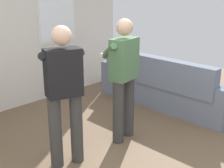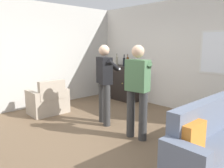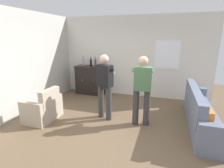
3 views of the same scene
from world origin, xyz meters
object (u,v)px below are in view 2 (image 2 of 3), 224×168
(bottle_spirits_clear, at_px, (128,62))
(armchair, at_px, (49,102))
(person_standing_left, at_px, (105,81))
(person_standing_right, at_px, (138,88))
(bottle_wine_green, at_px, (117,61))
(couch, at_px, (222,137))
(sideboard_cabinet, at_px, (123,83))
(bottle_liquor_amber, at_px, (124,61))

(bottle_spirits_clear, bearing_deg, armchair, -102.76)
(person_standing_left, height_order, person_standing_right, same)
(bottle_wine_green, xyz_separation_m, person_standing_right, (2.41, -1.80, -0.25))
(couch, bearing_deg, person_standing_left, -172.96)
(couch, height_order, person_standing_right, person_standing_right)
(couch, distance_m, sideboard_cabinet, 3.82)
(couch, relative_size, bottle_wine_green, 7.17)
(sideboard_cabinet, xyz_separation_m, bottle_liquor_amber, (0.04, 0.01, 0.66))
(couch, xyz_separation_m, bottle_liquor_amber, (-3.48, 1.49, 0.83))
(couch, height_order, bottle_spirits_clear, bottle_spirits_clear)
(bottle_spirits_clear, distance_m, person_standing_left, 1.99)
(person_standing_left, bearing_deg, sideboard_cabinet, 124.48)
(bottle_liquor_amber, bearing_deg, person_standing_right, -40.71)
(armchair, xyz_separation_m, bottle_spirits_clear, (0.52, 2.28, 0.90))
(bottle_liquor_amber, bearing_deg, sideboard_cabinet, -172.36)
(sideboard_cabinet, bearing_deg, person_standing_right, -40.11)
(couch, height_order, sideboard_cabinet, sideboard_cabinet)
(couch, relative_size, bottle_spirits_clear, 7.05)
(couch, bearing_deg, bottle_wine_green, 158.70)
(bottle_wine_green, bearing_deg, sideboard_cabinet, 5.70)
(bottle_liquor_amber, relative_size, bottle_spirits_clear, 0.95)
(bottle_spirits_clear, bearing_deg, sideboard_cabinet, 166.72)
(bottle_liquor_amber, bearing_deg, person_standing_left, -56.47)
(sideboard_cabinet, height_order, bottle_liquor_amber, bottle_liquor_amber)
(couch, xyz_separation_m, armchair, (-3.79, -0.84, -0.06))
(sideboard_cabinet, xyz_separation_m, person_standing_right, (2.17, -1.82, 0.41))
(armchair, xyz_separation_m, person_standing_left, (1.49, 0.56, 0.65))
(armchair, height_order, bottle_liquor_amber, bottle_liquor_amber)
(bottle_wine_green, xyz_separation_m, bottle_spirits_clear, (0.49, -0.03, 0.00))
(couch, height_order, armchair, couch)
(couch, distance_m, person_standing_right, 1.51)
(sideboard_cabinet, relative_size, person_standing_left, 0.65)
(person_standing_right, bearing_deg, couch, 13.95)
(bottle_wine_green, relative_size, person_standing_right, 0.21)
(sideboard_cabinet, distance_m, bottle_liquor_amber, 0.66)
(person_standing_left, distance_m, person_standing_right, 0.95)
(bottle_spirits_clear, bearing_deg, couch, -23.64)
(armchair, relative_size, bottle_wine_green, 2.51)
(couch, bearing_deg, sideboard_cabinet, 157.04)
(person_standing_left, bearing_deg, bottle_wine_green, 129.84)
(couch, xyz_separation_m, person_standing_right, (-1.35, -0.34, 0.59))
(couch, bearing_deg, person_standing_right, -166.05)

